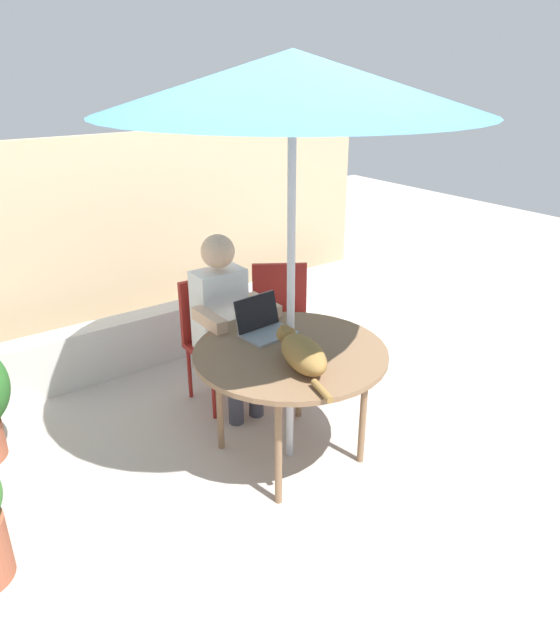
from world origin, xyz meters
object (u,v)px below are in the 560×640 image
at_px(chair_occupied, 214,331).
at_px(laptop, 263,323).
at_px(patio_umbrella, 293,83).
at_px(cat, 301,353).
at_px(person_seated, 225,315).
at_px(chair_empty, 280,315).
at_px(patio_table, 290,358).

distance_m(chair_occupied, laptop, 0.64).
bearing_deg(patio_umbrella, cat, -110.61).
height_order(patio_umbrella, person_seated, patio_umbrella).
distance_m(chair_empty, cat, 1.21).
relative_size(patio_umbrella, chair_empty, 2.60).
bearing_deg(patio_umbrella, chair_occupied, 90.00).
bearing_deg(cat, patio_table, 69.39).
bearing_deg(patio_umbrella, patio_table, 0.00).
xyz_separation_m(chair_occupied, person_seated, (0.00, -0.16, 0.17)).
height_order(patio_table, laptop, laptop).
xyz_separation_m(patio_table, patio_umbrella, (0.00, 0.00, 1.46)).
height_order(patio_table, person_seated, person_seated).
height_order(chair_empty, cat, cat).
distance_m(patio_table, chair_occupied, 0.88).
xyz_separation_m(patio_umbrella, person_seated, (0.00, 0.71, -1.44)).
xyz_separation_m(person_seated, laptop, (0.01, -0.43, 0.10)).
bearing_deg(cat, chair_empty, 59.41).
height_order(patio_table, chair_occupied, chair_occupied).
bearing_deg(patio_umbrella, person_seated, 90.00).
distance_m(chair_empty, laptop, 0.80).
distance_m(patio_table, person_seated, 0.71).
xyz_separation_m(chair_occupied, cat, (-0.07, -1.06, 0.29)).
xyz_separation_m(patio_table, cat, (-0.07, -0.19, 0.14)).
height_order(patio_umbrella, cat, patio_umbrella).
xyz_separation_m(chair_empty, person_seated, (-0.53, -0.11, 0.17)).
xyz_separation_m(patio_umbrella, cat, (-0.07, -0.19, -1.32)).
relative_size(laptop, cat, 0.50).
relative_size(chair_occupied, person_seated, 0.72).
distance_m(patio_table, chair_empty, 0.99).
relative_size(chair_occupied, cat, 1.37).
height_order(person_seated, laptop, person_seated).
bearing_deg(laptop, patio_table, -91.42).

